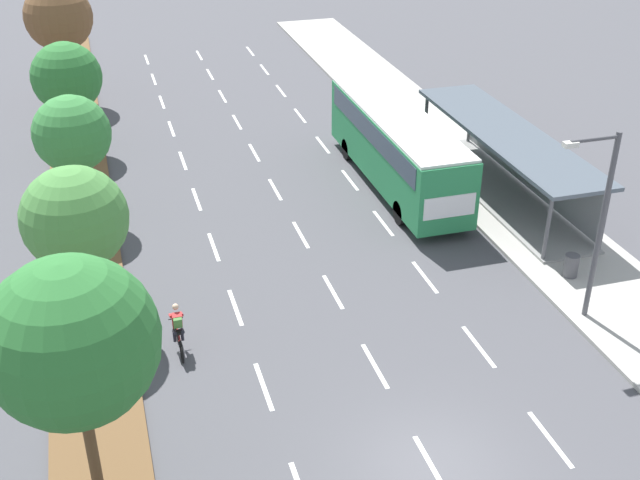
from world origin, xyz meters
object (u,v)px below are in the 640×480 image
Objects in this scene: bus at (397,143)px; cyclist at (178,331)px; median_tree_fifth at (58,17)px; median_tree_nearest at (72,342)px; median_tree_third at (72,134)px; trash_bin at (571,266)px; median_tree_fourth at (67,77)px; streetlight at (598,215)px; median_tree_second at (75,219)px; bus_shelter at (510,156)px.

bus is 6.20× the size of cyclist.
bus is 20.81m from median_tree_fifth.
median_tree_third is at bearing 89.38° from median_tree_nearest.
trash_bin is (3.20, -9.23, -1.49)m from bus.
streetlight reaches higher than median_tree_fourth.
streetlight reaches higher than median_tree_third.
median_tree_nearest reaches higher than median_tree_second.
median_tree_third is at bearing 179.42° from bus.
median_tree_fifth is (-0.26, 15.29, 0.97)m from median_tree_third.
bus_shelter is 14.41× the size of trash_bin.
median_tree_fourth is 24.08m from trash_bin.
streetlight is at bearing -50.89° from median_tree_fourth.
bus_shelter is at bearing -28.58° from bus.
median_tree_third is 15.32m from median_tree_fifth.
bus_shelter is 25.44m from median_tree_fifth.
trash_bin is (16.73, -17.01, -3.25)m from median_tree_fourth.
median_tree_fifth is 30.19m from trash_bin.
bus is 1.68× the size of median_tree_nearest.
bus is at bearing 29.12° from median_tree_second.
median_tree_nearest is (-13.60, -15.15, 2.79)m from bus.
median_tree_nearest is 18.32m from trash_bin.
median_tree_fifth is 1.01× the size of streetlight.
median_tree_nearest reaches higher than streetlight.
median_tree_nearest is 1.02× the size of median_tree_fifth.
bus is at bearing 100.65° from streetlight.
bus_shelter is at bearing -7.93° from median_tree_third.
cyclist is 14.10m from trash_bin.
cyclist reaches higher than trash_bin.
cyclist is at bearing -75.33° from median_tree_third.
streetlight is (15.70, -19.31, 0.06)m from median_tree_fourth.
trash_bin is at bearing -98.90° from bus_shelter.
bus is 15.70m from median_tree_fourth.
median_tree_fourth is (-17.81, 10.11, 1.96)m from bus_shelter.
bus_shelter is 4.88m from bus.
median_tree_second is at bearing 165.59° from streetlight.
bus is 14.55m from cyclist.
cyclist is 13.56m from streetlight.
bus_shelter is 22.20m from median_tree_nearest.
median_tree_fifth is 7.75× the size of trash_bin.
bus_shelter is 18.00m from median_tree_third.
streetlight is (15.60, -11.66, -0.01)m from median_tree_third.
bus_shelter is at bearing -44.66° from median_tree_fifth.
median_tree_fourth is at bearing 90.72° from median_tree_third.
median_tree_nearest reaches higher than bus.
median_tree_second is 17.13m from trash_bin.
median_tree_fourth is at bearing 98.64° from cyclist.
median_tree_third is (-2.54, 9.70, 3.11)m from cyclist.
median_tree_fifth reaches higher than median_tree_second.
median_tree_fourth is at bearing 90.18° from median_tree_second.
median_tree_second is at bearing -150.88° from bus.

